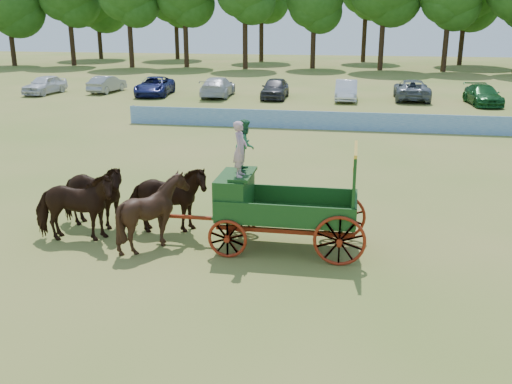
# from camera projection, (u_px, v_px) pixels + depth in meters

# --- Properties ---
(ground) EXTENTS (160.00, 160.00, 0.00)m
(ground) POSITION_uv_depth(u_px,v_px,m) (368.00, 259.00, 15.45)
(ground) COLOR olive
(ground) RESTS_ON ground
(horse_lead_left) EXTENTS (2.63, 1.54, 2.08)m
(horse_lead_left) POSITION_uv_depth(u_px,v_px,m) (74.00, 207.00, 16.40)
(horse_lead_left) COLOR black
(horse_lead_left) RESTS_ON ground
(horse_lead_right) EXTENTS (2.58, 1.41, 2.08)m
(horse_lead_right) POSITION_uv_depth(u_px,v_px,m) (91.00, 196.00, 17.43)
(horse_lead_right) COLOR black
(horse_lead_right) RESTS_ON ground
(horse_wheel_left) EXTENTS (2.16, 1.99, 2.09)m
(horse_wheel_left) POSITION_uv_depth(u_px,v_px,m) (154.00, 212.00, 16.00)
(horse_wheel_left) COLOR black
(horse_wheel_left) RESTS_ON ground
(horse_wheel_right) EXTENTS (2.66, 1.65, 2.08)m
(horse_wheel_right) POSITION_uv_depth(u_px,v_px,m) (166.00, 200.00, 17.03)
(horse_wheel_right) COLOR black
(horse_wheel_right) RESTS_ON ground
(farm_dray) EXTENTS (6.00, 2.00, 3.66)m
(farm_dray) POSITION_uv_depth(u_px,v_px,m) (262.00, 194.00, 15.88)
(farm_dray) COLOR maroon
(farm_dray) RESTS_ON ground
(sponsor_banner) EXTENTS (26.00, 0.08, 1.05)m
(sponsor_banner) POSITION_uv_depth(u_px,v_px,m) (347.00, 121.00, 32.37)
(sponsor_banner) COLOR #2064AE
(sponsor_banner) RESTS_ON ground
(parked_cars) EXTENTS (36.82, 7.07, 1.59)m
(parked_cars) POSITION_uv_depth(u_px,v_px,m) (261.00, 88.00, 44.91)
(parked_cars) COLOR silver
(parked_cars) RESTS_ON ground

